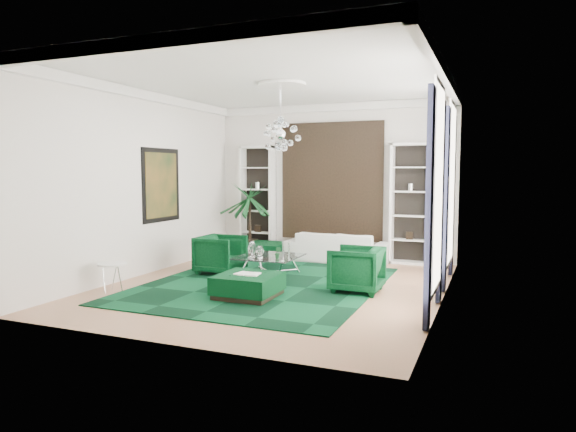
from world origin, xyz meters
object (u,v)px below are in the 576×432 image
at_px(side_table, 113,278).
at_px(palm, 250,208).
at_px(armchair_right, 357,269).
at_px(sofa, 338,247).
at_px(ottoman_side, 266,251).
at_px(ottoman_front, 248,286).
at_px(armchair_left, 221,254).
at_px(coffee_table, 269,266).

relative_size(side_table, palm, 0.22).
height_order(armchair_right, palm, palm).
xyz_separation_m(armchair_right, palm, (-3.59, 2.96, 0.79)).
distance_m(sofa, ottoman_side, 1.76).
height_order(ottoman_front, side_table, side_table).
relative_size(sofa, ottoman_side, 2.66).
xyz_separation_m(armchair_left, coffee_table, (1.03, 0.19, -0.20)).
bearing_deg(ottoman_side, palm, 146.01).
relative_size(coffee_table, ottoman_side, 1.33).
bearing_deg(ottoman_front, armchair_left, 131.63).
relative_size(armchair_right, coffee_table, 0.75).
bearing_deg(armchair_right, sofa, -157.25).
bearing_deg(armchair_left, armchair_right, -99.77).
distance_m(ottoman_side, palm, 1.29).
distance_m(ottoman_front, side_table, 2.51).
bearing_deg(armchair_left, sofa, -39.11).
bearing_deg(sofa, ottoman_front, 83.89).
relative_size(sofa, ottoman_front, 2.39).
distance_m(ottoman_side, side_table, 4.28).
relative_size(armchair_right, ottoman_front, 0.89).
bearing_deg(side_table, sofa, 57.07).
height_order(ottoman_side, palm, palm).
height_order(armchair_left, ottoman_side, armchair_left).
bearing_deg(coffee_table, armchair_right, -19.47).
relative_size(coffee_table, palm, 0.50).
bearing_deg(sofa, armchair_right, 112.75).
distance_m(ottoman_side, ottoman_front, 3.84).
xyz_separation_m(coffee_table, ottoman_front, (0.42, -1.82, -0.01)).
bearing_deg(side_table, ottoman_front, 11.60).
height_order(armchair_left, armchair_right, same).
bearing_deg(coffee_table, ottoman_front, -77.01).
relative_size(sofa, armchair_left, 2.68).
height_order(armchair_left, coffee_table, armchair_left).
xyz_separation_m(ottoman_side, side_table, (-1.15, -4.12, 0.05)).
bearing_deg(side_table, armchair_left, 64.85).
xyz_separation_m(ottoman_side, ottoman_front, (1.30, -3.62, 0.00)).
xyz_separation_m(armchair_right, ottoman_side, (-2.91, 2.51, -0.21)).
xyz_separation_m(armchair_left, side_table, (-1.00, -2.14, -0.16)).
height_order(sofa, ottoman_front, sofa).
relative_size(ottoman_side, palm, 0.38).
distance_m(armchair_right, coffee_table, 2.16).
distance_m(ottoman_front, palm, 4.63).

